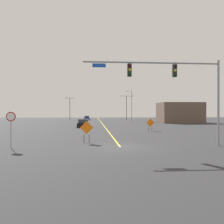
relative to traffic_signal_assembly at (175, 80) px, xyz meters
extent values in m
plane|color=#2D2D30|center=(-4.69, 0.01, -5.59)|extent=(195.06, 195.06, 0.00)
cube|color=yellow|center=(-4.69, 54.20, -5.59)|extent=(0.16, 108.37, 0.01)
cylinder|color=gray|center=(3.77, 0.01, -1.93)|extent=(0.20, 0.20, 7.33)
cylinder|color=gray|center=(-2.00, 0.01, 1.43)|extent=(11.54, 0.14, 0.14)
cube|color=black|center=(-0.08, 0.01, 0.79)|extent=(0.34, 0.32, 1.05)
sphere|color=#3A0503|center=(-0.08, -0.16, 1.14)|extent=(0.22, 0.22, 0.22)
sphere|color=yellow|center=(-0.08, -0.16, 0.79)|extent=(0.22, 0.22, 0.22)
sphere|color=black|center=(-0.08, -0.16, 0.44)|extent=(0.22, 0.22, 0.22)
cube|color=black|center=(-3.92, 0.01, 0.79)|extent=(0.34, 0.32, 1.05)
sphere|color=#3A0503|center=(-3.92, -0.16, 1.14)|extent=(0.22, 0.22, 0.22)
sphere|color=yellow|center=(-3.92, -0.16, 0.79)|extent=(0.22, 0.22, 0.22)
sphere|color=black|center=(-3.92, -0.16, 0.44)|extent=(0.22, 0.22, 0.22)
cube|color=#1447B7|center=(-6.44, 0.01, 1.14)|extent=(1.10, 0.03, 0.32)
cylinder|color=gray|center=(-13.49, 0.01, -4.52)|extent=(0.07, 0.07, 2.16)
cylinder|color=#B20F14|center=(-13.49, 0.01, -3.06)|extent=(0.76, 0.03, 0.76)
cylinder|color=white|center=(-13.49, -0.01, -3.06)|extent=(0.61, 0.01, 0.61)
cylinder|color=gray|center=(4.61, 51.10, -1.02)|extent=(0.16, 0.16, 9.14)
cylinder|color=gray|center=(3.83, 51.10, 3.40)|extent=(1.56, 0.08, 0.08)
cube|color=#262628|center=(3.05, 51.10, 3.40)|extent=(0.44, 0.24, 0.14)
cylinder|color=black|center=(4.63, 62.47, -1.38)|extent=(0.16, 0.16, 8.42)
cylinder|color=black|center=(3.55, 62.47, 2.68)|extent=(2.16, 0.08, 0.08)
cube|color=#262628|center=(2.47, 62.47, 2.68)|extent=(0.44, 0.24, 0.14)
cylinder|color=black|center=(5.71, 62.47, 2.68)|extent=(2.16, 0.08, 0.08)
cube|color=#262628|center=(6.80, 62.47, 2.68)|extent=(0.44, 0.24, 0.14)
cylinder|color=black|center=(-15.00, 65.52, -1.70)|extent=(0.16, 0.16, 7.79)
cylinder|color=black|center=(-15.60, 65.52, 2.05)|extent=(1.21, 0.08, 0.08)
cube|color=#262628|center=(-16.20, 65.52, 2.05)|extent=(0.44, 0.24, 0.14)
cylinder|color=black|center=(-14.40, 65.52, 2.05)|extent=(1.21, 0.08, 0.08)
cube|color=#262628|center=(-13.79, 65.52, 2.05)|extent=(0.44, 0.24, 0.14)
cube|color=orange|center=(-7.53, 2.76, -4.16)|extent=(1.25, 0.29, 1.27)
cylinder|color=black|center=(-7.78, 2.81, -5.20)|extent=(0.05, 0.05, 0.78)
cylinder|color=black|center=(-7.29, 2.72, -5.20)|extent=(0.05, 0.05, 0.78)
cube|color=orange|center=(1.66, 15.69, -4.32)|extent=(1.29, 0.13, 1.29)
cylinder|color=black|center=(1.41, 15.68, -5.29)|extent=(0.05, 0.05, 0.61)
cylinder|color=black|center=(1.91, 15.71, -5.29)|extent=(0.05, 0.05, 0.61)
cube|color=black|center=(-8.69, 25.10, -5.08)|extent=(2.10, 4.03, 0.72)
cube|color=#333D47|center=(-8.68, 25.30, -4.39)|extent=(1.84, 2.32, 0.64)
cylinder|color=black|center=(-9.71, 23.76, -5.27)|extent=(0.25, 0.65, 0.64)
cylinder|color=black|center=(-7.77, 23.68, -5.27)|extent=(0.25, 0.65, 0.64)
cylinder|color=black|center=(-9.60, 26.53, -5.27)|extent=(0.25, 0.65, 0.64)
cylinder|color=black|center=(-7.66, 26.45, -5.27)|extent=(0.25, 0.65, 0.64)
cube|color=#1E389E|center=(-9.03, 63.85, -5.09)|extent=(1.74, 4.12, 0.70)
cube|color=#333D47|center=(-9.03, 64.05, -4.45)|extent=(1.56, 2.16, 0.58)
cylinder|color=black|center=(-9.88, 62.40, -5.27)|extent=(0.22, 0.64, 0.64)
cylinder|color=black|center=(-8.16, 62.41, -5.27)|extent=(0.22, 0.64, 0.64)
cylinder|color=black|center=(-9.89, 65.28, -5.27)|extent=(0.22, 0.64, 0.64)
cylinder|color=black|center=(-8.17, 65.29, -5.27)|extent=(0.22, 0.64, 0.64)
cube|color=brown|center=(15.88, 41.89, -2.95)|extent=(10.67, 7.98, 5.28)
camera|label=1|loc=(-6.96, -19.76, -2.65)|focal=38.56mm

